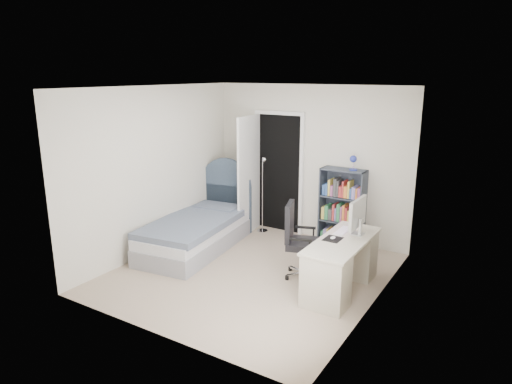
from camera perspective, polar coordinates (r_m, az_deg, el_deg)
The scene contains 8 objects.
room_shell at distance 5.97m, azimuth -0.69°, elevation 0.88°, with size 3.50×3.70×2.60m.
door at distance 7.67m, azimuth 0.45°, elevation 2.37°, with size 0.92×0.83×2.06m.
bed at distance 7.22m, azimuth -7.24°, elevation -4.72°, with size 1.21×2.17×1.28m.
nightstand at distance 8.14m, azimuth -1.60°, elevation -1.87°, with size 0.36×0.36×0.54m.
floor_lamp at distance 7.78m, azimuth 0.88°, elevation -1.24°, with size 0.19×0.19×1.32m.
bookcase at distance 7.29m, azimuth 10.78°, elevation -2.34°, with size 0.69×0.30×1.47m.
desk at distance 5.88m, azimuth 10.70°, elevation -8.64°, with size 0.56×1.40×1.15m.
office_chair at distance 6.11m, azimuth 5.31°, elevation -5.61°, with size 0.58×0.59×1.02m.
Camera 1 is at (3.10, -4.89, 2.69)m, focal length 32.00 mm.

